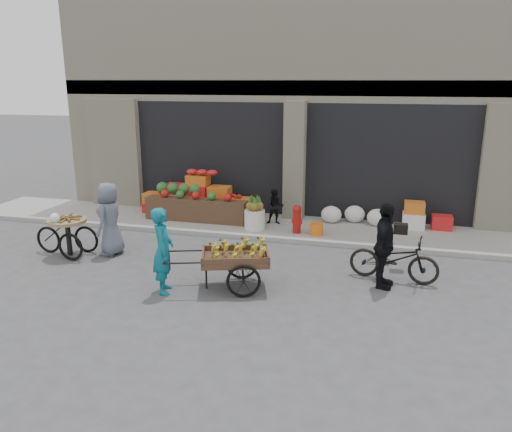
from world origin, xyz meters
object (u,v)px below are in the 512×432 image
(orange_bucket, at_px, (316,229))
(tricycle_cart, at_px, (68,231))
(vendor_woman, at_px, (163,251))
(bicycle, at_px, (394,258))
(banana_cart, at_px, (233,256))
(cyclist, at_px, (384,246))
(fire_hydrant, at_px, (297,218))
(pineapple_bin, at_px, (255,219))
(seated_person, at_px, (275,207))
(vendor_grey, at_px, (110,219))

(orange_bucket, distance_m, tricycle_cart, 5.80)
(vendor_woman, height_order, bicycle, vendor_woman)
(banana_cart, height_order, cyclist, cyclist)
(banana_cart, bearing_deg, tricycle_cart, 150.59)
(fire_hydrant, bearing_deg, tricycle_cart, -151.15)
(pineapple_bin, bearing_deg, vendor_woman, -99.77)
(fire_hydrant, xyz_separation_m, bicycle, (2.32, -2.24, -0.05))
(pineapple_bin, distance_m, bicycle, 4.12)
(fire_hydrant, relative_size, orange_bucket, 2.22)
(tricycle_cart, bearing_deg, vendor_woman, -21.36)
(fire_hydrant, distance_m, orange_bucket, 0.55)
(fire_hydrant, bearing_deg, bicycle, -43.97)
(fire_hydrant, bearing_deg, pineapple_bin, 177.40)
(orange_bucket, height_order, cyclist, cyclist)
(vendor_woman, distance_m, cyclist, 4.10)
(seated_person, height_order, vendor_woman, vendor_woman)
(seated_person, height_order, vendor_grey, vendor_grey)
(fire_hydrant, bearing_deg, cyclist, -51.21)
(fire_hydrant, height_order, banana_cart, banana_cart)
(tricycle_cart, bearing_deg, fire_hydrant, 31.45)
(fire_hydrant, xyz_separation_m, vendor_grey, (-3.82, -2.27, 0.32))
(seated_person, bearing_deg, banana_cart, -98.61)
(fire_hydrant, distance_m, cyclist, 3.40)
(banana_cart, bearing_deg, orange_bucket, 53.70)
(tricycle_cart, bearing_deg, banana_cart, -8.66)
(banana_cart, distance_m, vendor_woman, 1.28)
(orange_bucket, distance_m, vendor_grey, 4.89)
(orange_bucket, height_order, bicycle, bicycle)
(pineapple_bin, distance_m, tricycle_cart, 4.47)
(orange_bucket, bearing_deg, banana_cart, -108.15)
(orange_bucket, bearing_deg, bicycle, -50.25)
(fire_hydrant, height_order, orange_bucket, fire_hydrant)
(vendor_woman, bearing_deg, seated_person, -33.60)
(fire_hydrant, height_order, vendor_woman, vendor_woman)
(orange_bucket, bearing_deg, vendor_woman, -120.68)
(fire_hydrant, relative_size, tricycle_cart, 0.50)
(orange_bucket, relative_size, bicycle, 0.19)
(pineapple_bin, height_order, orange_bucket, pineapple_bin)
(cyclist, bearing_deg, seated_person, 49.14)
(tricycle_cart, bearing_deg, pineapple_bin, 38.84)
(tricycle_cart, xyz_separation_m, bicycle, (7.02, 0.35, -0.11))
(fire_hydrant, relative_size, bicycle, 0.41)
(vendor_woman, relative_size, cyclist, 0.98)
(seated_person, distance_m, cyclist, 4.34)
(seated_person, relative_size, vendor_woman, 0.58)
(orange_bucket, relative_size, vendor_woman, 0.20)
(seated_person, relative_size, vendor_grey, 0.57)
(vendor_woman, height_order, tricycle_cart, vendor_woman)
(tricycle_cart, distance_m, vendor_grey, 0.97)
(pineapple_bin, height_order, vendor_grey, vendor_grey)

